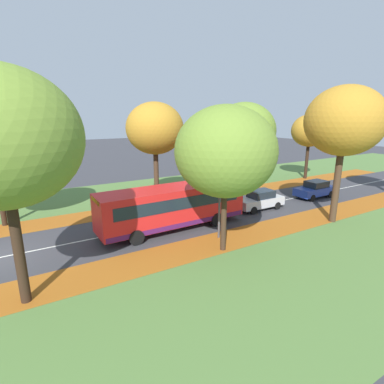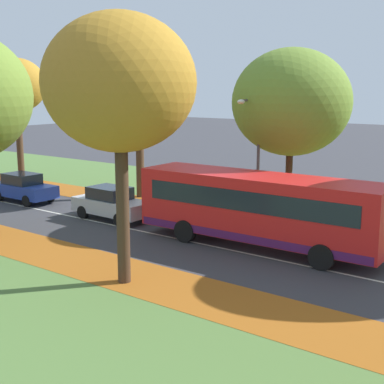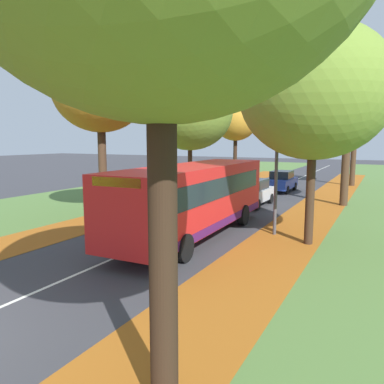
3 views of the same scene
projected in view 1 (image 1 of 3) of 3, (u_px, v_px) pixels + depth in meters
The scene contains 15 objects.
grass_verge_left at pixel (206, 184), 34.18m from camera, with size 12.00×90.00×0.01m, color #517538.
leaf_litter_left at pixel (179, 201), 27.38m from camera, with size 2.80×60.00×0.00m, color #9E5619.
grass_verge_right at pixel (366, 241), 18.89m from camera, with size 12.00×90.00×0.01m, color #517538.
leaf_litter_right at pixel (245, 235), 19.73m from camera, with size 2.80×60.00×0.00m, color #9E5619.
road_centre_line at pixel (263, 204), 26.53m from camera, with size 0.12×80.00×0.01m, color silver.
tree_left_near at pixel (155, 129), 25.28m from camera, with size 4.88×4.88×8.79m.
tree_left_mid at pixel (244, 131), 30.15m from camera, with size 6.34×6.34×8.94m.
tree_left_far at pixel (310, 131), 35.81m from camera, with size 4.27×4.27×7.78m.
tree_right_nearest at pixel (1, 139), 11.08m from camera, with size 5.96×5.96×9.57m.
tree_right_near at pixel (226, 152), 16.24m from camera, with size 5.58×5.58×8.29m.
tree_right_mid at pixel (344, 122), 20.52m from camera, with size 5.34×5.34×9.71m.
streetlamp_right at pixel (217, 180), 18.72m from camera, with size 1.89×0.28×6.00m.
bus at pixel (173, 205), 20.52m from camera, with size 2.82×10.45×2.98m.
car_silver_lead at pixel (260, 200), 25.01m from camera, with size 1.84×4.23×1.62m.
car_blue_following at pixel (315, 189), 28.54m from camera, with size 1.79×4.20×1.62m.
Camera 1 is at (18.59, 1.59, 7.76)m, focal length 28.00 mm.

